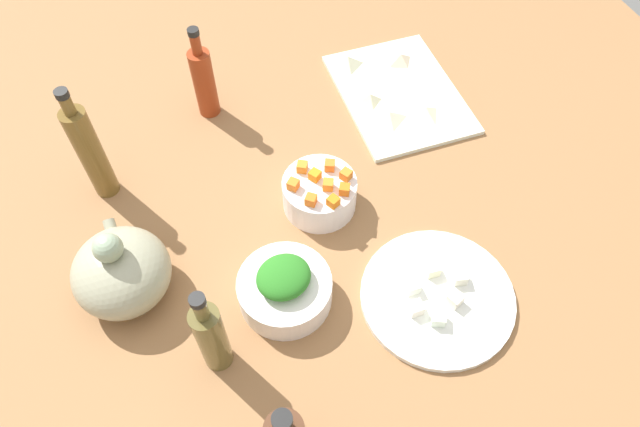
% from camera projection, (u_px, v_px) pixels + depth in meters
% --- Properties ---
extents(tabletop, '(1.90, 1.90, 0.03)m').
position_uv_depth(tabletop, '(320.00, 234.00, 1.07)').
color(tabletop, '#92653E').
rests_on(tabletop, ground).
extents(cutting_board, '(0.33, 0.25, 0.01)m').
position_uv_depth(cutting_board, '(399.00, 94.00, 1.25)').
color(cutting_board, silver).
rests_on(cutting_board, tabletop).
extents(plate_tofu, '(0.26, 0.26, 0.01)m').
position_uv_depth(plate_tofu, '(437.00, 297.00, 0.97)').
color(plate_tofu, white).
rests_on(plate_tofu, tabletop).
extents(bowl_greens, '(0.16, 0.16, 0.06)m').
position_uv_depth(bowl_greens, '(285.00, 290.00, 0.95)').
color(bowl_greens, white).
rests_on(bowl_greens, tabletop).
extents(bowl_carrots, '(0.14, 0.14, 0.06)m').
position_uv_depth(bowl_carrots, '(320.00, 194.00, 1.06)').
color(bowl_carrots, white).
rests_on(bowl_carrots, tabletop).
extents(teapot, '(0.18, 0.16, 0.16)m').
position_uv_depth(teapot, '(121.00, 272.00, 0.94)').
color(teapot, '#9C9B7F').
rests_on(teapot, tabletop).
extents(bottle_0, '(0.04, 0.04, 0.21)m').
position_uv_depth(bottle_0, '(204.00, 81.00, 1.16)').
color(bottle_0, '#943215').
rests_on(bottle_0, tabletop).
extents(bottle_2, '(0.04, 0.04, 0.25)m').
position_uv_depth(bottle_2, '(90.00, 152.00, 1.02)').
color(bottle_2, brown).
rests_on(bottle_2, tabletop).
extents(bottle_3, '(0.04, 0.04, 0.21)m').
position_uv_depth(bottle_3, '(211.00, 336.00, 0.85)').
color(bottle_3, brown).
rests_on(bottle_3, tabletop).
extents(carrot_cube_0, '(0.02, 0.02, 0.02)m').
position_uv_depth(carrot_cube_0, '(328.00, 185.00, 1.02)').
color(carrot_cube_0, orange).
rests_on(carrot_cube_0, bowl_carrots).
extents(carrot_cube_1, '(0.03, 0.03, 0.02)m').
position_uv_depth(carrot_cube_1, '(293.00, 185.00, 1.02)').
color(carrot_cube_1, orange).
rests_on(carrot_cube_1, bowl_carrots).
extents(carrot_cube_2, '(0.03, 0.03, 0.02)m').
position_uv_depth(carrot_cube_2, '(315.00, 175.00, 1.03)').
color(carrot_cube_2, orange).
rests_on(carrot_cube_2, bowl_carrots).
extents(carrot_cube_3, '(0.02, 0.02, 0.02)m').
position_uv_depth(carrot_cube_3, '(330.00, 165.00, 1.05)').
color(carrot_cube_3, orange).
rests_on(carrot_cube_3, bowl_carrots).
extents(carrot_cube_4, '(0.03, 0.03, 0.02)m').
position_uv_depth(carrot_cube_4, '(311.00, 200.00, 1.00)').
color(carrot_cube_4, orange).
rests_on(carrot_cube_4, bowl_carrots).
extents(carrot_cube_5, '(0.02, 0.02, 0.02)m').
position_uv_depth(carrot_cube_5, '(346.00, 175.00, 1.03)').
color(carrot_cube_5, orange).
rests_on(carrot_cube_5, bowl_carrots).
extents(carrot_cube_6, '(0.02, 0.02, 0.02)m').
position_uv_depth(carrot_cube_6, '(302.00, 167.00, 1.04)').
color(carrot_cube_6, orange).
rests_on(carrot_cube_6, bowl_carrots).
extents(carrot_cube_7, '(0.02, 0.02, 0.02)m').
position_uv_depth(carrot_cube_7, '(344.00, 189.00, 1.01)').
color(carrot_cube_7, orange).
rests_on(carrot_cube_7, bowl_carrots).
extents(carrot_cube_8, '(0.02, 0.02, 0.02)m').
position_uv_depth(carrot_cube_8, '(332.00, 199.00, 1.00)').
color(carrot_cube_8, orange).
rests_on(carrot_cube_8, bowl_carrots).
extents(chopped_greens_mound, '(0.10, 0.11, 0.04)m').
position_uv_depth(chopped_greens_mound, '(284.00, 277.00, 0.92)').
color(chopped_greens_mound, '#297421').
rests_on(chopped_greens_mound, bowl_greens).
extents(tofu_cube_0, '(0.03, 0.03, 0.02)m').
position_uv_depth(tofu_cube_0, '(438.00, 318.00, 0.93)').
color(tofu_cube_0, white).
rests_on(tofu_cube_0, plate_tofu).
extents(tofu_cube_1, '(0.02, 0.02, 0.02)m').
position_uv_depth(tofu_cube_1, '(412.00, 287.00, 0.96)').
color(tofu_cube_1, white).
rests_on(tofu_cube_1, plate_tofu).
extents(tofu_cube_2, '(0.03, 0.03, 0.02)m').
position_uv_depth(tofu_cube_2, '(455.00, 299.00, 0.95)').
color(tofu_cube_2, white).
rests_on(tofu_cube_2, plate_tofu).
extents(tofu_cube_3, '(0.02, 0.02, 0.02)m').
position_uv_depth(tofu_cube_3, '(432.00, 269.00, 0.98)').
color(tofu_cube_3, '#F7F3CA').
rests_on(tofu_cube_3, plate_tofu).
extents(tofu_cube_4, '(0.02, 0.02, 0.02)m').
position_uv_depth(tofu_cube_4, '(416.00, 308.00, 0.94)').
color(tofu_cube_4, white).
rests_on(tofu_cube_4, plate_tofu).
extents(tofu_cube_5, '(0.03, 0.03, 0.02)m').
position_uv_depth(tofu_cube_5, '(460.00, 277.00, 0.97)').
color(tofu_cube_5, white).
rests_on(tofu_cube_5, plate_tofu).
extents(dumpling_0, '(0.06, 0.06, 0.02)m').
position_uv_depth(dumpling_0, '(425.00, 111.00, 1.20)').
color(dumpling_0, beige).
rests_on(dumpling_0, cutting_board).
extents(dumpling_1, '(0.05, 0.05, 0.02)m').
position_uv_depth(dumpling_1, '(400.00, 58.00, 1.29)').
color(dumpling_1, beige).
rests_on(dumpling_1, cutting_board).
extents(dumpling_2, '(0.06, 0.06, 0.02)m').
position_uv_depth(dumpling_2, '(348.00, 61.00, 1.29)').
color(dumpling_2, beige).
rests_on(dumpling_2, cutting_board).
extents(dumpling_3, '(0.06, 0.06, 0.02)m').
position_uv_depth(dumpling_3, '(389.00, 116.00, 1.19)').
color(dumpling_3, beige).
rests_on(dumpling_3, cutting_board).
extents(dumpling_4, '(0.04, 0.04, 0.02)m').
position_uv_depth(dumpling_4, '(370.00, 98.00, 1.22)').
color(dumpling_4, beige).
rests_on(dumpling_4, cutting_board).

